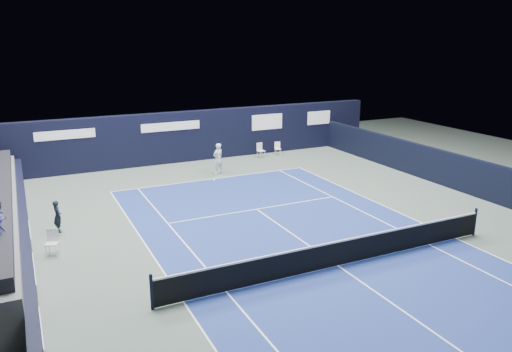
# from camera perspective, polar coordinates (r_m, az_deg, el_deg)

# --- Properties ---
(ground) EXTENTS (48.00, 48.00, 0.00)m
(ground) POSITION_cam_1_polar(r_m,az_deg,el_deg) (18.98, 5.90, -7.82)
(ground) COLOR #4A584F
(ground) RESTS_ON ground
(court_surface) EXTENTS (10.97, 23.77, 0.01)m
(court_surface) POSITION_cam_1_polar(r_m,az_deg,el_deg) (17.47, 9.37, -10.12)
(court_surface) COLOR navy
(court_surface) RESTS_ON ground
(enclosure_wall_right) EXTENTS (0.30, 22.00, 1.80)m
(enclosure_wall_right) POSITION_cam_1_polar(r_m,az_deg,el_deg) (28.03, 20.15, 1.02)
(enclosure_wall_right) COLOR black
(enclosure_wall_right) RESTS_ON ground
(folding_chair_back_a) EXTENTS (0.47, 0.49, 0.94)m
(folding_chair_back_a) POSITION_cam_1_polar(r_m,az_deg,el_deg) (32.07, 0.45, 3.26)
(folding_chair_back_a) COLOR silver
(folding_chair_back_a) RESTS_ON ground
(folding_chair_back_b) EXTENTS (0.45, 0.44, 0.84)m
(folding_chair_back_b) POSITION_cam_1_polar(r_m,az_deg,el_deg) (32.85, 2.49, 3.29)
(folding_chair_back_b) COLOR white
(folding_chair_back_b) RESTS_ON ground
(line_judge_chair) EXTENTS (0.53, 0.52, 0.94)m
(line_judge_chair) POSITION_cam_1_polar(r_m,az_deg,el_deg) (19.35, -22.25, -6.79)
(line_judge_chair) COLOR silver
(line_judge_chair) RESTS_ON ground
(line_judge) EXTENTS (0.41, 0.54, 1.31)m
(line_judge) POSITION_cam_1_polar(r_m,az_deg,el_deg) (21.34, -21.74, -4.30)
(line_judge) COLOR black
(line_judge) RESTS_ON ground
(court_markings) EXTENTS (11.03, 23.83, 0.00)m
(court_markings) POSITION_cam_1_polar(r_m,az_deg,el_deg) (17.46, 9.38, -10.10)
(court_markings) COLOR white
(court_markings) RESTS_ON court_surface
(tennis_net) EXTENTS (12.90, 0.10, 1.10)m
(tennis_net) POSITION_cam_1_polar(r_m,az_deg,el_deg) (17.25, 9.45, -8.60)
(tennis_net) COLOR black
(tennis_net) RESTS_ON ground
(back_sponsor_wall) EXTENTS (26.00, 0.63, 3.10)m
(back_sponsor_wall) POSITION_cam_1_polar(r_m,az_deg,el_deg) (31.26, -8.03, 4.51)
(back_sponsor_wall) COLOR black
(back_sponsor_wall) RESTS_ON ground
(side_barrier_left) EXTENTS (0.33, 22.00, 1.20)m
(side_barrier_left) POSITION_cam_1_polar(r_m,az_deg,el_deg) (19.97, -24.86, -6.18)
(side_barrier_left) COLOR black
(side_barrier_left) RESTS_ON ground
(tennis_player) EXTENTS (0.75, 0.92, 1.76)m
(tennis_player) POSITION_cam_1_polar(r_m,az_deg,el_deg) (28.17, -4.35, 1.99)
(tennis_player) COLOR white
(tennis_player) RESTS_ON ground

